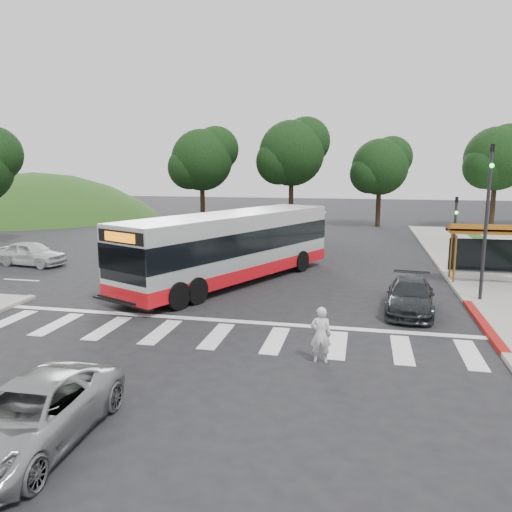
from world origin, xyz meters
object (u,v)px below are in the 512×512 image
(transit_bus, at_px, (232,248))
(dark_sedan, at_px, (410,296))
(silver_suv_south, at_px, (29,416))
(pedestrian, at_px, (321,335))

(transit_bus, bearing_deg, dark_sedan, 2.07)
(dark_sedan, height_order, silver_suv_south, silver_suv_south)
(dark_sedan, xyz_separation_m, silver_suv_south, (-8.35, -11.58, 0.03))
(transit_bus, bearing_deg, pedestrian, -36.32)
(pedestrian, height_order, silver_suv_south, pedestrian)
(dark_sedan, distance_m, silver_suv_south, 14.28)
(dark_sedan, relative_size, silver_suv_south, 0.92)
(transit_bus, relative_size, silver_suv_south, 2.78)
(pedestrian, xyz_separation_m, silver_suv_south, (-5.37, -5.66, -0.18))
(dark_sedan, bearing_deg, pedestrian, -111.24)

